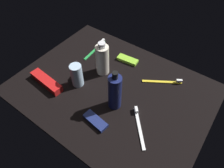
{
  "coord_description": "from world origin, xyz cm",
  "views": [
    {
      "loc": [
        34.26,
        -46.92,
        69.26
      ],
      "look_at": [
        0.0,
        0.0,
        3.0
      ],
      "focal_mm": 32.56,
      "sensor_mm": 36.0,
      "label": 1
    }
  ],
  "objects_px": {
    "deodorant_stick": "(77,75)",
    "lotion_bottle": "(115,92)",
    "bodywash_bottle": "(102,59)",
    "toothbrush_white": "(139,125)",
    "toothbrush_yellow": "(165,81)",
    "snack_bar_lime": "(128,60)",
    "toothbrush_green": "(96,48)",
    "snack_bar_navy": "(95,121)",
    "toothpaste_box_red": "(46,82)"
  },
  "relations": [
    {
      "from": "toothbrush_white",
      "to": "lotion_bottle",
      "type": "bearing_deg",
      "value": 169.44
    },
    {
      "from": "toothpaste_box_red",
      "to": "toothbrush_green",
      "type": "bearing_deg",
      "value": 90.6
    },
    {
      "from": "toothbrush_green",
      "to": "snack_bar_navy",
      "type": "height_order",
      "value": "toothbrush_green"
    },
    {
      "from": "toothpaste_box_red",
      "to": "snack_bar_navy",
      "type": "bearing_deg",
      "value": 0.2
    },
    {
      "from": "toothpaste_box_red",
      "to": "deodorant_stick",
      "type": "bearing_deg",
      "value": 41.67
    },
    {
      "from": "toothbrush_yellow",
      "to": "snack_bar_lime",
      "type": "height_order",
      "value": "toothbrush_yellow"
    },
    {
      "from": "lotion_bottle",
      "to": "toothbrush_white",
      "type": "xyz_separation_m",
      "value": [
        0.13,
        -0.02,
        -0.08
      ]
    },
    {
      "from": "lotion_bottle",
      "to": "toothpaste_box_red",
      "type": "distance_m",
      "value": 0.33
    },
    {
      "from": "toothbrush_yellow",
      "to": "snack_bar_lime",
      "type": "xyz_separation_m",
      "value": [
        -0.22,
        0.02,
        0.0
      ]
    },
    {
      "from": "deodorant_stick",
      "to": "toothpaste_box_red",
      "type": "bearing_deg",
      "value": -142.99
    },
    {
      "from": "toothbrush_yellow",
      "to": "snack_bar_lime",
      "type": "bearing_deg",
      "value": 174.15
    },
    {
      "from": "lotion_bottle",
      "to": "toothbrush_green",
      "type": "distance_m",
      "value": 0.38
    },
    {
      "from": "lotion_bottle",
      "to": "bodywash_bottle",
      "type": "bearing_deg",
      "value": 141.62
    },
    {
      "from": "toothbrush_white",
      "to": "snack_bar_navy",
      "type": "relative_size",
      "value": 1.37
    },
    {
      "from": "snack_bar_navy",
      "to": "snack_bar_lime",
      "type": "xyz_separation_m",
      "value": [
        -0.09,
        0.37,
        0.0
      ]
    },
    {
      "from": "lotion_bottle",
      "to": "snack_bar_navy",
      "type": "height_order",
      "value": "lotion_bottle"
    },
    {
      "from": "deodorant_stick",
      "to": "toothbrush_white",
      "type": "height_order",
      "value": "deodorant_stick"
    },
    {
      "from": "bodywash_bottle",
      "to": "deodorant_stick",
      "type": "relative_size",
      "value": 1.53
    },
    {
      "from": "lotion_bottle",
      "to": "deodorant_stick",
      "type": "xyz_separation_m",
      "value": [
        -0.2,
        -0.0,
        -0.03
      ]
    },
    {
      "from": "deodorant_stick",
      "to": "snack_bar_lime",
      "type": "height_order",
      "value": "deodorant_stick"
    },
    {
      "from": "toothbrush_white",
      "to": "snack_bar_lime",
      "type": "height_order",
      "value": "toothbrush_white"
    },
    {
      "from": "toothbrush_white",
      "to": "toothpaste_box_red",
      "type": "bearing_deg",
      "value": -172.05
    },
    {
      "from": "deodorant_stick",
      "to": "snack_bar_navy",
      "type": "height_order",
      "value": "deodorant_stick"
    },
    {
      "from": "snack_bar_navy",
      "to": "toothpaste_box_red",
      "type": "bearing_deg",
      "value": -177.41
    },
    {
      "from": "toothbrush_yellow",
      "to": "toothbrush_green",
      "type": "bearing_deg",
      "value": 179.87
    },
    {
      "from": "deodorant_stick",
      "to": "lotion_bottle",
      "type": "bearing_deg",
      "value": 0.66
    },
    {
      "from": "deodorant_stick",
      "to": "snack_bar_navy",
      "type": "distance_m",
      "value": 0.22
    },
    {
      "from": "toothbrush_white",
      "to": "deodorant_stick",
      "type": "bearing_deg",
      "value": 176.16
    },
    {
      "from": "snack_bar_lime",
      "to": "deodorant_stick",
      "type": "bearing_deg",
      "value": -115.93
    },
    {
      "from": "snack_bar_lime",
      "to": "toothbrush_white",
      "type": "bearing_deg",
      "value": -55.5
    },
    {
      "from": "toothbrush_green",
      "to": "toothpaste_box_red",
      "type": "relative_size",
      "value": 1.02
    },
    {
      "from": "lotion_bottle",
      "to": "toothbrush_white",
      "type": "height_order",
      "value": "lotion_bottle"
    },
    {
      "from": "lotion_bottle",
      "to": "toothbrush_yellow",
      "type": "distance_m",
      "value": 0.27
    },
    {
      "from": "toothbrush_green",
      "to": "toothpaste_box_red",
      "type": "xyz_separation_m",
      "value": [
        -0.02,
        -0.32,
        0.01
      ]
    },
    {
      "from": "bodywash_bottle",
      "to": "toothbrush_white",
      "type": "height_order",
      "value": "bodywash_bottle"
    },
    {
      "from": "deodorant_stick",
      "to": "toothbrush_green",
      "type": "relative_size",
      "value": 0.61
    },
    {
      "from": "snack_bar_navy",
      "to": "snack_bar_lime",
      "type": "height_order",
      "value": "same"
    },
    {
      "from": "deodorant_stick",
      "to": "snack_bar_navy",
      "type": "relative_size",
      "value": 1.06
    },
    {
      "from": "deodorant_stick",
      "to": "toothbrush_green",
      "type": "xyz_separation_m",
      "value": [
        -0.09,
        0.24,
        -0.05
      ]
    },
    {
      "from": "lotion_bottle",
      "to": "toothpaste_box_red",
      "type": "bearing_deg",
      "value": -164.49
    },
    {
      "from": "toothpaste_box_red",
      "to": "snack_bar_navy",
      "type": "distance_m",
      "value": 0.3
    },
    {
      "from": "toothpaste_box_red",
      "to": "snack_bar_navy",
      "type": "height_order",
      "value": "toothpaste_box_red"
    },
    {
      "from": "snack_bar_navy",
      "to": "lotion_bottle",
      "type": "bearing_deg",
      "value": 90.49
    },
    {
      "from": "lotion_bottle",
      "to": "bodywash_bottle",
      "type": "xyz_separation_m",
      "value": [
        -0.16,
        0.13,
        -0.01
      ]
    },
    {
      "from": "lotion_bottle",
      "to": "toothbrush_yellow",
      "type": "xyz_separation_m",
      "value": [
        0.11,
        0.24,
        -0.08
      ]
    },
    {
      "from": "lotion_bottle",
      "to": "bodywash_bottle",
      "type": "height_order",
      "value": "lotion_bottle"
    },
    {
      "from": "toothbrush_green",
      "to": "toothpaste_box_red",
      "type": "distance_m",
      "value": 0.32
    },
    {
      "from": "toothbrush_yellow",
      "to": "toothbrush_green",
      "type": "xyz_separation_m",
      "value": [
        -0.4,
        0.0,
        0.0
      ]
    },
    {
      "from": "deodorant_stick",
      "to": "toothbrush_white",
      "type": "xyz_separation_m",
      "value": [
        0.33,
        -0.02,
        -0.05
      ]
    },
    {
      "from": "toothbrush_yellow",
      "to": "snack_bar_lime",
      "type": "relative_size",
      "value": 1.52
    }
  ]
}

